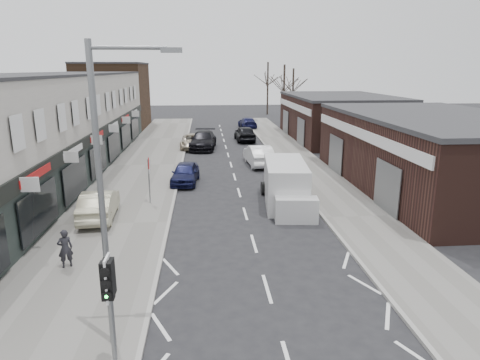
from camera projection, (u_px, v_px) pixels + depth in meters
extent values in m
plane|color=black|center=(277.00, 321.00, 13.01)|extent=(160.00, 160.00, 0.00)
cube|color=slate|center=(146.00, 165.00, 33.66)|extent=(5.50, 64.00, 0.12)
cube|color=slate|center=(302.00, 163.00, 34.67)|extent=(3.50, 64.00, 0.12)
cube|color=beige|center=(40.00, 126.00, 29.82)|extent=(8.00, 41.00, 7.10)
cube|color=#432D1C|center=(113.00, 97.00, 54.29)|extent=(8.00, 10.00, 8.00)
cube|color=#361E18|center=(436.00, 154.00, 26.95)|extent=(10.00, 18.00, 4.50)
cube|color=#361E18|center=(339.00, 118.00, 46.23)|extent=(10.00, 16.00, 4.50)
cylinder|color=slate|center=(112.00, 318.00, 10.31)|extent=(0.12, 0.12, 3.00)
cube|color=silver|center=(108.00, 278.00, 10.05)|extent=(0.05, 0.55, 1.10)
cube|color=black|center=(107.00, 281.00, 9.93)|extent=(0.28, 0.22, 0.95)
sphere|color=#0CE533|center=(107.00, 295.00, 9.89)|extent=(0.18, 0.18, 0.18)
cube|color=black|center=(109.00, 276.00, 10.16)|extent=(0.26, 0.20, 0.90)
cylinder|color=slate|center=(102.00, 204.00, 10.81)|extent=(0.16, 0.16, 8.00)
cylinder|color=slate|center=(128.00, 48.00, 9.93)|extent=(1.80, 0.10, 0.10)
cube|color=slate|center=(171.00, 50.00, 10.02)|extent=(0.50, 0.22, 0.12)
cylinder|color=slate|center=(149.00, 181.00, 23.81)|extent=(0.07, 0.07, 2.50)
cube|color=white|center=(149.00, 171.00, 23.66)|extent=(0.04, 0.45, 0.25)
cube|color=silver|center=(285.00, 183.00, 24.12)|extent=(2.69, 5.44, 2.40)
cube|color=silver|center=(296.00, 210.00, 21.30)|extent=(2.20, 1.12, 1.26)
cylinder|color=black|center=(273.00, 207.00, 22.47)|extent=(0.25, 0.80, 0.80)
cylinder|color=black|center=(309.00, 206.00, 22.63)|extent=(0.25, 0.80, 0.80)
cylinder|color=black|center=(263.00, 188.00, 26.02)|extent=(0.25, 0.80, 0.80)
cylinder|color=black|center=(295.00, 187.00, 26.18)|extent=(0.25, 0.80, 0.80)
imported|color=#ADA98A|center=(99.00, 204.00, 21.49)|extent=(1.82, 4.45, 1.44)
imported|color=black|center=(65.00, 248.00, 16.12)|extent=(0.65, 0.56, 1.51)
imported|color=#121539|center=(185.00, 173.00, 28.52)|extent=(2.02, 4.22, 1.39)
imported|color=black|center=(203.00, 140.00, 40.79)|extent=(2.82, 5.89, 1.65)
imported|color=#B2A58E|center=(193.00, 141.00, 40.99)|extent=(2.42, 5.01, 1.38)
imported|color=white|center=(259.00, 155.00, 33.87)|extent=(2.07, 5.01, 1.61)
imported|color=black|center=(245.00, 133.00, 45.12)|extent=(2.11, 4.83, 1.62)
imported|color=#13153D|center=(247.00, 123.00, 55.09)|extent=(2.27, 4.86, 1.37)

